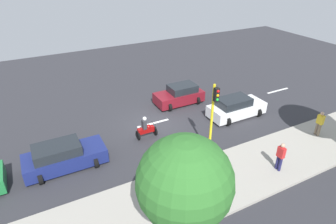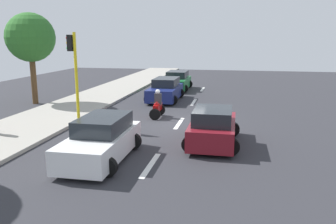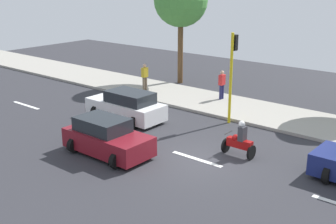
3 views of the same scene
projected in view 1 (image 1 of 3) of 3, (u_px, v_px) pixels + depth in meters
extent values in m
cube|color=#2D2D33|center=(153.00, 124.00, 20.26)|extent=(40.00, 60.00, 0.10)
cube|color=#9E998E|center=(211.00, 184.00, 14.76)|extent=(4.00, 60.00, 0.15)
cube|color=white|center=(65.00, 146.00, 17.80)|extent=(0.20, 2.40, 0.01)
cube|color=white|center=(153.00, 123.00, 20.24)|extent=(0.20, 2.40, 0.01)
cube|color=white|center=(222.00, 105.00, 22.67)|extent=(0.20, 2.40, 0.01)
cube|color=white|center=(278.00, 91.00, 25.10)|extent=(0.20, 2.40, 0.01)
cube|color=maroon|center=(179.00, 97.00, 22.71)|extent=(1.75, 3.80, 0.80)
cube|color=#1E2328|center=(182.00, 88.00, 22.51)|extent=(1.47, 2.13, 0.56)
cylinder|color=black|center=(169.00, 107.00, 21.73)|extent=(0.64, 0.22, 0.64)
cylinder|color=black|center=(160.00, 99.00, 22.91)|extent=(0.64, 0.22, 0.64)
cylinder|color=black|center=(197.00, 100.00, 22.74)|extent=(0.64, 0.22, 0.64)
cylinder|color=black|center=(187.00, 93.00, 23.93)|extent=(0.64, 0.22, 0.64)
cube|color=navy|center=(65.00, 158.00, 15.87)|extent=(1.81, 4.36, 0.80)
cube|color=#1E2328|center=(57.00, 150.00, 15.40)|extent=(1.52, 2.44, 0.56)
cylinder|color=black|center=(89.00, 147.00, 17.19)|extent=(0.64, 0.22, 0.64)
cylinder|color=black|center=(96.00, 162.00, 15.95)|extent=(0.64, 0.22, 0.64)
cylinder|color=black|center=(37.00, 161.00, 16.02)|extent=(0.64, 0.22, 0.64)
cylinder|color=black|center=(40.00, 178.00, 14.78)|extent=(0.64, 0.22, 0.64)
cube|color=white|center=(236.00, 109.00, 20.90)|extent=(1.75, 4.22, 0.80)
cube|color=#1E2328|center=(234.00, 102.00, 20.44)|extent=(1.47, 2.36, 0.56)
cylinder|color=black|center=(244.00, 104.00, 22.18)|extent=(0.64, 0.22, 0.64)
cylinder|color=black|center=(258.00, 112.00, 20.99)|extent=(0.64, 0.22, 0.64)
cylinder|color=black|center=(214.00, 112.00, 21.05)|extent=(0.64, 0.22, 0.64)
cylinder|color=black|center=(227.00, 121.00, 19.86)|extent=(0.64, 0.22, 0.64)
cylinder|color=black|center=(155.00, 131.00, 18.82)|extent=(0.60, 0.10, 0.60)
cylinder|color=black|center=(138.00, 135.00, 18.34)|extent=(0.60, 0.10, 0.60)
cube|color=#990C0C|center=(146.00, 130.00, 18.44)|extent=(0.28, 1.10, 0.36)
sphere|color=#990C0C|center=(149.00, 127.00, 18.44)|extent=(0.32, 0.32, 0.32)
cylinder|color=black|center=(153.00, 123.00, 18.50)|extent=(0.55, 0.04, 0.04)
cube|color=#333338|center=(144.00, 124.00, 18.18)|extent=(0.36, 0.24, 0.60)
sphere|color=silver|center=(145.00, 119.00, 18.01)|extent=(0.26, 0.26, 0.26)
cylinder|color=#1E1E4C|center=(277.00, 162.00, 15.55)|extent=(0.16, 0.16, 0.85)
cylinder|color=#1E1E4C|center=(280.00, 164.00, 15.39)|extent=(0.16, 0.16, 0.85)
cube|color=red|center=(281.00, 152.00, 15.12)|extent=(0.40, 0.24, 0.60)
sphere|color=tan|center=(283.00, 146.00, 14.92)|extent=(0.22, 0.22, 0.22)
cylinder|color=#72604C|center=(316.00, 128.00, 18.55)|extent=(0.16, 0.16, 0.85)
cylinder|color=#72604C|center=(319.00, 130.00, 18.40)|extent=(0.16, 0.16, 0.85)
cube|color=gold|center=(321.00, 119.00, 18.13)|extent=(0.40, 0.24, 0.60)
sphere|color=tan|center=(322.00, 114.00, 17.92)|extent=(0.22, 0.22, 0.22)
cylinder|color=yellow|center=(211.00, 121.00, 16.05)|extent=(0.14, 0.14, 4.50)
cube|color=black|center=(216.00, 95.00, 15.04)|extent=(0.24, 0.24, 0.76)
sphere|color=red|center=(218.00, 91.00, 14.83)|extent=(0.16, 0.16, 0.16)
sphere|color=#F2A50C|center=(218.00, 95.00, 14.94)|extent=(0.16, 0.16, 0.16)
sphere|color=green|center=(217.00, 100.00, 15.06)|extent=(0.16, 0.16, 0.16)
sphere|color=#2D6B28|center=(185.00, 182.00, 8.87)|extent=(3.09, 3.09, 3.09)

